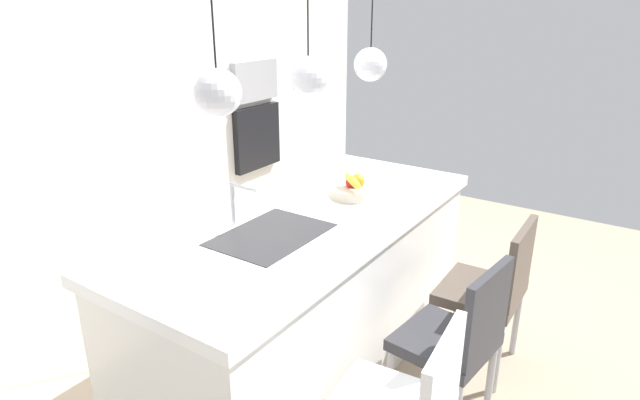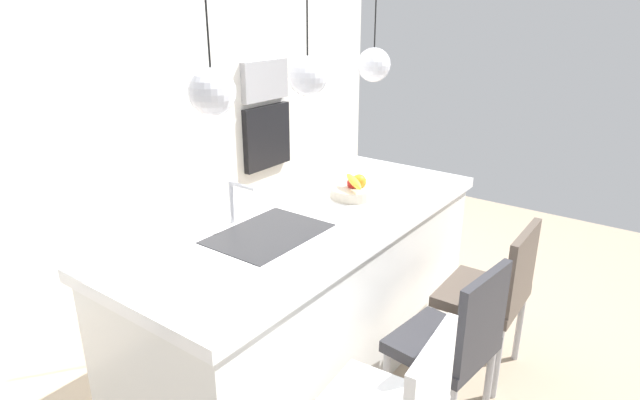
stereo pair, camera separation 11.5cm
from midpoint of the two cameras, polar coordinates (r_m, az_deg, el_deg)
name	(u,v)px [view 2 (the right image)]	position (r m, az deg, el deg)	size (l,w,h in m)	color
floor	(310,363)	(3.26, -0.04, -17.08)	(6.60, 6.60, 0.00)	tan
back_wall	(115,111)	(3.87, -20.34, 8.93)	(6.00, 0.10, 2.60)	silver
kitchen_island	(309,292)	(3.00, -0.04, -9.87)	(2.22, 0.93, 0.94)	white
sink_basin	(269,235)	(2.57, -4.24, -3.74)	(0.56, 0.40, 0.02)	#2D2D30
faucet	(235,197)	(2.65, -7.84, 0.32)	(0.02, 0.17, 0.22)	silver
fruit_bowl	(354,190)	(3.03, 4.72, 1.09)	(0.26, 0.26, 0.15)	beige
microwave	(264,80)	(4.74, -5.29, 12.64)	(0.54, 0.08, 0.34)	#9E9EA3
oven	(266,137)	(4.83, -5.10, 6.76)	(0.56, 0.08, 0.56)	black
chair_middle	(454,340)	(2.67, 15.41, -14.29)	(0.47, 0.47, 0.89)	#333338
chair_far	(494,290)	(3.10, 19.16, -9.13)	(0.47, 0.43, 0.90)	brown
pendant_light_left	(212,92)	(2.15, -9.98, 11.36)	(0.19, 0.19, 0.79)	silver
pendant_light_center	(308,75)	(2.61, -0.05, 13.19)	(0.19, 0.19, 0.79)	silver
pendant_light_right	(374,64)	(3.12, 6.87, 14.23)	(0.19, 0.19, 0.79)	silver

